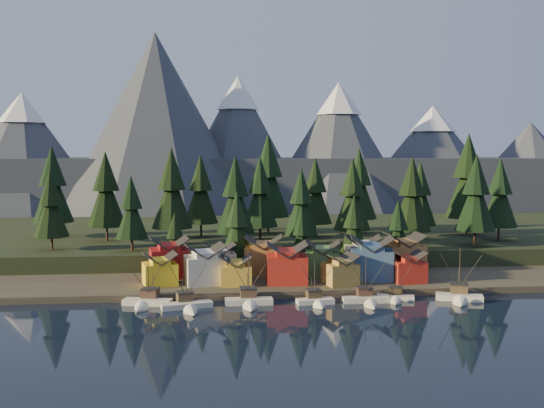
{
  "coord_description": "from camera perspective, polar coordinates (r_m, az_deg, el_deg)",
  "views": [
    {
      "loc": [
        -18.15,
        -116.52,
        32.04
      ],
      "look_at": [
        -3.82,
        30.0,
        19.9
      ],
      "focal_mm": 40.0,
      "sensor_mm": 36.0,
      "label": 1
    }
  ],
  "objects": [
    {
      "name": "tree_hill_9",
      "position": [
        176.59,
        7.57,
        0.66
      ],
      "size": [
        10.74,
        10.74,
        25.03
      ],
      "color": "#332319",
      "rests_on": "hillside"
    },
    {
      "name": "boat_3",
      "position": [
        130.73,
        4.2,
        -8.54
      ],
      "size": [
        8.46,
        9.06,
        10.53
      ],
      "rotation": [
        0.0,
        0.0,
        0.1
      ],
      "color": "silver",
      "rests_on": "ground"
    },
    {
      "name": "house_front_0",
      "position": [
        144.53,
        -10.5,
        -5.97
      ],
      "size": [
        8.99,
        8.69,
        7.52
      ],
      "rotation": [
        0.0,
        0.0,
        0.24
      ],
      "color": "yellow",
      "rests_on": "shore_strip"
    },
    {
      "name": "house_back_2",
      "position": [
        154.22,
        -0.81,
        -4.74
      ],
      "size": [
        10.24,
        9.56,
        9.91
      ],
      "rotation": [
        0.0,
        0.0,
        -0.11
      ],
      "color": "olive",
      "rests_on": "shore_strip"
    },
    {
      "name": "tree_hill_4",
      "position": [
        191.92,
        -6.73,
        1.17
      ],
      "size": [
        11.21,
        11.21,
        26.12
      ],
      "color": "#332319",
      "rests_on": "hillside"
    },
    {
      "name": "house_front_4",
      "position": [
        143.71,
        6.44,
        -6.05
      ],
      "size": [
        8.43,
        8.86,
        7.17
      ],
      "rotation": [
        0.0,
        0.0,
        0.22
      ],
      "color": "#AF8B3E",
      "rests_on": "shore_strip"
    },
    {
      "name": "boat_4",
      "position": [
        133.03,
        8.99,
        -8.4
      ],
      "size": [
        10.62,
        11.54,
        11.06
      ],
      "rotation": [
        0.0,
        0.0,
        -0.02
      ],
      "color": "beige",
      "rests_on": "ground"
    },
    {
      "name": "house_front_3",
      "position": [
        144.24,
        1.39,
        -5.47
      ],
      "size": [
        9.9,
        9.48,
        9.6
      ],
      "rotation": [
        0.0,
        0.0,
        -0.05
      ],
      "color": "#A52119",
      "rests_on": "shore_strip"
    },
    {
      "name": "tree_hill_6",
      "position": [
        182.47,
        -1.13,
        0.92
      ],
      "size": [
        10.96,
        10.96,
        25.53
      ],
      "color": "#332319",
      "rests_on": "hillside"
    },
    {
      "name": "shore_strip",
      "position": [
        160.65,
        1.02,
        -6.52
      ],
      "size": [
        400.0,
        50.0,
        1.5
      ],
      "primitive_type": "cube",
      "color": "#333025",
      "rests_on": "ground"
    },
    {
      "name": "tree_hill_16",
      "position": [
        201.07,
        -19.94,
        1.5
      ],
      "size": [
        12.38,
        12.38,
        28.84
      ],
      "color": "#332319",
      "rests_on": "hillside"
    },
    {
      "name": "tree_shore_4",
      "position": [
        165.32,
        11.77,
        -2.47
      ],
      "size": [
        7.98,
        7.98,
        18.58
      ],
      "color": "#332319",
      "rests_on": "shore_strip"
    },
    {
      "name": "tree_hill_3",
      "position": [
        177.24,
        -9.41,
        1.2
      ],
      "size": [
        12.07,
        12.07,
        28.12
      ],
      "color": "#332319",
      "rests_on": "hillside"
    },
    {
      "name": "boat_1",
      "position": [
        127.76,
        -7.94,
        -8.9
      ],
      "size": [
        11.33,
        11.92,
        11.43
      ],
      "rotation": [
        0.0,
        0.0,
        0.24
      ],
      "color": "beige",
      "rests_on": "ground"
    },
    {
      "name": "tree_hill_17",
      "position": [
        195.02,
        20.65,
        0.78
      ],
      "size": [
        10.74,
        10.74,
        25.03
      ],
      "color": "#332319",
      "rests_on": "hillside"
    },
    {
      "name": "boat_0",
      "position": [
        131.84,
        -11.8,
        -8.45
      ],
      "size": [
        11.03,
        11.62,
        11.94
      ],
      "rotation": [
        0.0,
        0.0,
        -0.21
      ],
      "color": "silver",
      "rests_on": "ground"
    },
    {
      "name": "tree_hill_1",
      "position": [
        187.59,
        -15.35,
        1.1
      ],
      "size": [
        11.58,
        11.58,
        26.99
      ],
      "color": "#332319",
      "rests_on": "hillside"
    },
    {
      "name": "tree_hill_8",
      "position": [
        191.64,
        4.09,
        1.03
      ],
      "size": [
        10.8,
        10.8,
        25.16
      ],
      "color": "#332319",
      "rests_on": "hillside"
    },
    {
      "name": "house_back_1",
      "position": [
        152.62,
        -4.89,
        -5.19
      ],
      "size": [
        8.04,
        8.12,
        8.26
      ],
      "rotation": [
        0.0,
        0.0,
        0.1
      ],
      "color": "silver",
      "rests_on": "shore_strip"
    },
    {
      "name": "house_back_0",
      "position": [
        152.9,
        -9.67,
        -4.88
      ],
      "size": [
        10.54,
        10.25,
        9.97
      ],
      "rotation": [
        0.0,
        0.0,
        0.18
      ],
      "color": "maroon",
      "rests_on": "shore_strip"
    },
    {
      "name": "dock",
      "position": [
        137.91,
        2.15,
        -8.51
      ],
      "size": [
        80.0,
        4.0,
        1.0
      ],
      "primitive_type": "cube",
      "color": "#493F34",
      "rests_on": "ground"
    },
    {
      "name": "tree_hill_7",
      "position": [
        166.86,
        2.76,
        -0.04
      ],
      "size": [
        9.59,
        9.59,
        22.34
      ],
      "color": "#332319",
      "rests_on": "hillside"
    },
    {
      "name": "tree_shore_3",
      "position": [
        162.07,
        7.72,
        -2.31
      ],
      "size": [
        8.52,
        8.52,
        19.85
      ],
      "color": "#332319",
      "rests_on": "shore_strip"
    },
    {
      "name": "tree_hill_5",
      "position": [
        167.06,
        -3.46,
        0.61
      ],
      "size": [
        11.07,
        11.07,
        25.78
      ],
      "color": "#332319",
      "rests_on": "hillside"
    },
    {
      "name": "house_back_5",
      "position": [
        159.74,
        12.34,
        -4.47
      ],
      "size": [
        9.21,
        9.32,
        10.15
      ],
      "rotation": [
        0.0,
        0.0,
        0.02
      ],
      "color": "#A4703A",
      "rests_on": "shore_strip"
    },
    {
      "name": "house_front_1",
      "position": [
        144.37,
        -6.35,
        -5.54
      ],
      "size": [
        10.44,
        10.15,
        9.34
      ],
      "rotation": [
        0.0,
        0.0,
        0.18
      ],
      "color": "beige",
      "rests_on": "shore_strip"
    },
    {
      "name": "tree_hill_2",
      "position": [
        166.63,
        -13.1,
        -0.53
      ],
      "size": [
        8.77,
        8.77,
        20.43
      ],
      "color": "#332319",
      "rests_on": "hillside"
    },
    {
      "name": "boat_5",
      "position": [
        136.55,
        11.56,
        -8.13
      ],
      "size": [
        8.65,
        9.1,
        9.9
      ],
      "rotation": [
        0.0,
        0.0,
        -0.29
      ],
      "color": "beige",
      "rests_on": "ground"
    },
    {
      "name": "tree_shore_2",
      "position": [
        159.67,
        2.81,
        -3.02
      ],
      "size": [
        7.13,
        7.13,
        16.61
      ],
      "color": "#332319",
      "rests_on": "shore_strip"
    },
    {
      "name": "boat_2",
      "position": [
        129.78,
        -2.16,
        -8.53
      ],
      "size": [
        10.48,
        11.4,
        12.16
      ],
      "rotation": [
        0.0,
        0.0,
        0.01
      ],
      "color": "silver",
      "rests_on": "ground"
    },
    {
      "name": "tree_shore_0",
      "position": [
        158.35,
        -9.11,
        -3.28
      ],
      "size": [
        6.83,
        6.83,
        15.9
      ],
      "color": "#332319",
      "rests_on": "shore_strip"
    },
    {
      "name": "tree_hill_15",
      "position": [
        199.51,
        -0.36,
        2.42
      ],
      "size": [
        14.18,
        14.18,
        33.03
      ],
      "color": "#332319",
      "rests_on": "hillside"
    },
    {
      "name": "tree_shore_1",
      "position": [
        157.79,
        -3.31,
        -2.22
      ],
      "size": [
        9.05,
        9.05,
        21.08
      ],
      "color": "#332319",
      "rests_on": "shore_strip"
    },
    {
      "name": "tree_hill_10",
      "position": [
        202.61,
        8.17,
        1.65
      ],
      "size": [
        12.08,
        12.08,
        28.13
      ],
      "color": "#332319",
      "rests_on": "hillside"
    },
    {
      "name": "house_front_6",
      "position": [
        149.16,
        12.7,
        -5.7
      ],
      "size": [
        7.8,
        7.41,
        7.39
      ],
      "rotation": [
        0.0,
        0.0,
        0.06
      ],
      "color": "#A42219",
      "rests_on": "shore_strip"
    },
    {
      "name": "tree_hill_0",
      "position": [
        174.71,
        -20.1,
        -0.22
      ],
      "size": [
        9.33,
        9.33,
        21.74
      ],
      "color": "#332319",
      "rests_on": "hillside"
    },
    {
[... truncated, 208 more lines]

